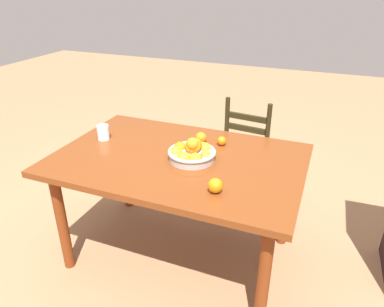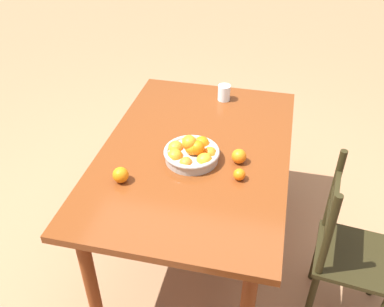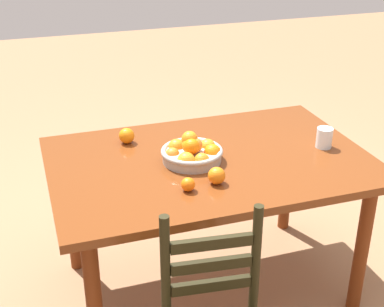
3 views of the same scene
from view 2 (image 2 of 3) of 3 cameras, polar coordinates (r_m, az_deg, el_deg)
ground_plane at (r=2.82m, az=0.39°, el=-12.22°), size 12.00×12.00×0.00m
dining_table at (r=2.35m, az=0.45°, el=-1.25°), size 1.53×1.01×0.77m
chair_near_window at (r=2.31m, az=20.13°, el=-12.50°), size 0.43×0.43×0.94m
fruit_bowl at (r=2.20m, az=-0.01°, el=0.19°), size 0.29×0.29×0.15m
orange_loose_0 at (r=2.09m, az=6.41°, el=-2.84°), size 0.06×0.06×0.06m
orange_loose_1 at (r=2.09m, az=-9.61°, el=-2.87°), size 0.08×0.08×0.08m
orange_loose_2 at (r=2.20m, az=6.36°, el=-0.37°), size 0.08×0.08×0.08m
drinking_glass at (r=2.75m, az=4.35°, el=8.19°), size 0.08×0.08×0.10m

